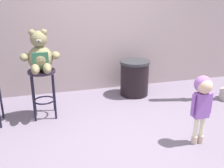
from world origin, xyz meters
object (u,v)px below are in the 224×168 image
object	(u,v)px
bar_stool_with_teddy	(43,83)
child_walking	(202,96)
trash_bin	(134,78)
teddy_bear	(40,56)

from	to	relation	value
bar_stool_with_teddy	child_walking	xyz separation A→B (m)	(1.88, -1.34, 0.12)
trash_bin	bar_stool_with_teddy	bearing A→B (deg)	-164.16
bar_stool_with_teddy	trash_bin	world-z (taller)	bar_stool_with_teddy
bar_stool_with_teddy	teddy_bear	bearing A→B (deg)	-90.00
child_walking	trash_bin	bearing A→B (deg)	-86.23
child_walking	trash_bin	size ratio (longest dim) A/B	1.38
bar_stool_with_teddy	teddy_bear	distance (m)	0.44
bar_stool_with_teddy	trash_bin	xyz separation A→B (m)	(1.67, 0.47, -0.21)
teddy_bear	trash_bin	size ratio (longest dim) A/B	0.92
bar_stool_with_teddy	child_walking	size ratio (longest dim) A/B	0.82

